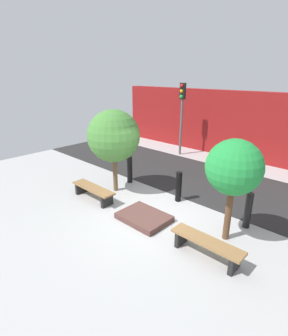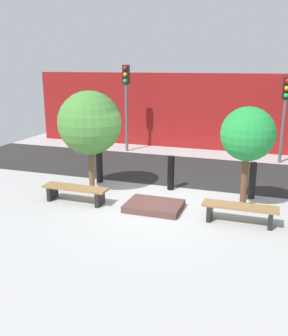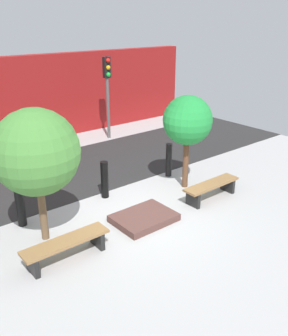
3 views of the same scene
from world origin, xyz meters
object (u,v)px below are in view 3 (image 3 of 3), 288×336
tree_behind_right_bench (188,121)px  bollard_far_left (20,205)px  bench_left (66,245)px  bench_right (211,187)px  tree_behind_left_bench (36,153)px  bollard_left (105,180)px  traffic_light_mid_west (107,83)px  bollard_center (169,160)px  planter_bed (144,218)px

tree_behind_right_bench → bollard_far_left: (-4.54, 0.89, -1.43)m
bench_left → bench_right: size_ratio=1.03×
bench_right → bollard_far_left: bollard_far_left is taller
tree_behind_left_bench → tree_behind_right_bench: 4.38m
bench_left → tree_behind_left_bench: bearing=90.2°
bollard_left → bench_right: bearing=-40.8°
bollard_far_left → traffic_light_mid_west: bearing=38.8°
tree_behind_left_bench → traffic_light_mid_west: size_ratio=0.92×
bollard_far_left → tree_behind_right_bench: bearing=-11.1°
tree_behind_left_bench → bollard_center: tree_behind_left_bench is taller
bench_right → bollard_left: 2.90m
bench_right → traffic_light_mid_west: bearing=81.1°
bench_left → bollard_far_left: bearing=95.4°
planter_bed → traffic_light_mid_west: traffic_light_mid_west is taller
bollard_left → bollard_center: size_ratio=0.99×
planter_bed → traffic_light_mid_west: size_ratio=0.45×
planter_bed → bench_left: bearing=-174.8°
bollard_center → bollard_left: bearing=180.0°
planter_bed → traffic_light_mid_west: bearing=62.8°
tree_behind_left_bench → traffic_light_mid_west: 7.54m
bollard_left → bollard_far_left: bearing=180.0°
bench_right → bollard_left: size_ratio=1.71×
tree_behind_left_bench → traffic_light_mid_west: bearing=44.9°
bench_left → bollard_far_left: (-0.17, 1.89, 0.21)m
tree_behind_right_bench → bollard_left: tree_behind_right_bench is taller
bollard_far_left → bollard_center: size_ratio=1.02×
bench_right → bollard_far_left: bearing=157.2°
traffic_light_mid_west → tree_behind_left_bench: bearing=-135.1°
bollard_far_left → bollard_left: size_ratio=1.03×
tree_behind_left_bench → bollard_far_left: (-0.17, 0.89, -1.51)m
bollard_center → traffic_light_mid_west: (0.80, 4.44, 1.71)m
bollard_center → bollard_far_left: bearing=180.0°
bench_right → planter_bed: size_ratio=1.23×
tree_behind_right_bench → traffic_light_mid_west: (0.97, 5.32, 0.27)m
bollard_center → traffic_light_mid_west: traffic_light_mid_west is taller
bench_right → bollard_center: bearing=84.6°
bollard_left → tree_behind_left_bench: bearing=-157.9°
bench_left → bench_right: bench_right is taller
planter_bed → tree_behind_left_bench: tree_behind_left_bench is taller
planter_bed → traffic_light_mid_west: 7.22m
planter_bed → bollard_far_left: (-2.36, 1.69, 0.45)m
planter_bed → tree_behind_left_bench: size_ratio=0.49×
bench_right → tree_behind_left_bench: size_ratio=0.60×
tree_behind_right_bench → bollard_center: 1.70m
traffic_light_mid_west → bollard_center: bearing=-100.2°
tree_behind_right_bench → bollard_left: size_ratio=2.58×
tree_behind_left_bench → tree_behind_right_bench: size_ratio=1.11×
traffic_light_mid_west → bollard_far_left: bearing=-141.2°
bollard_left → bollard_center: bollard_center is taller
planter_bed → bench_right: bearing=-5.2°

